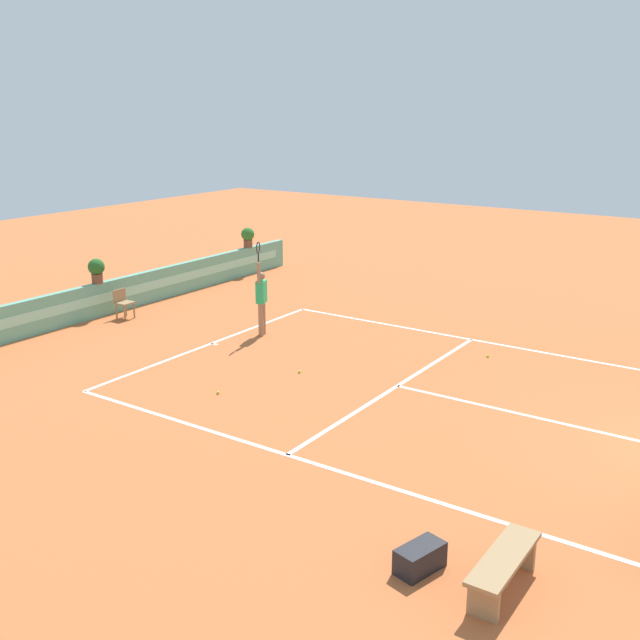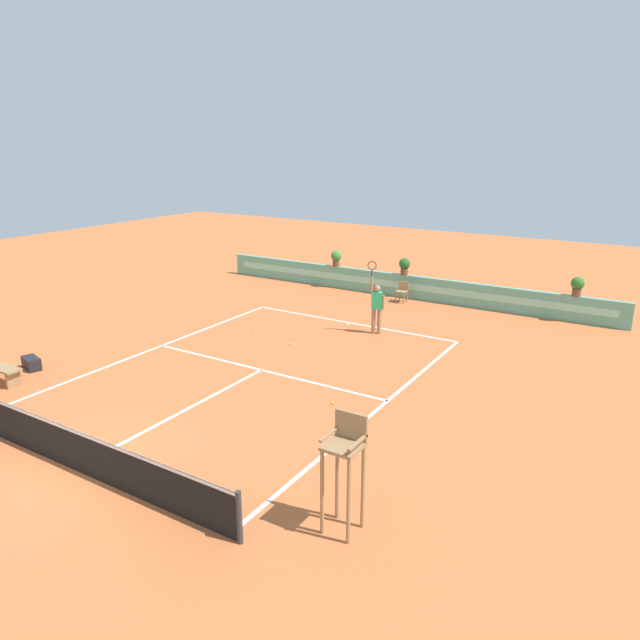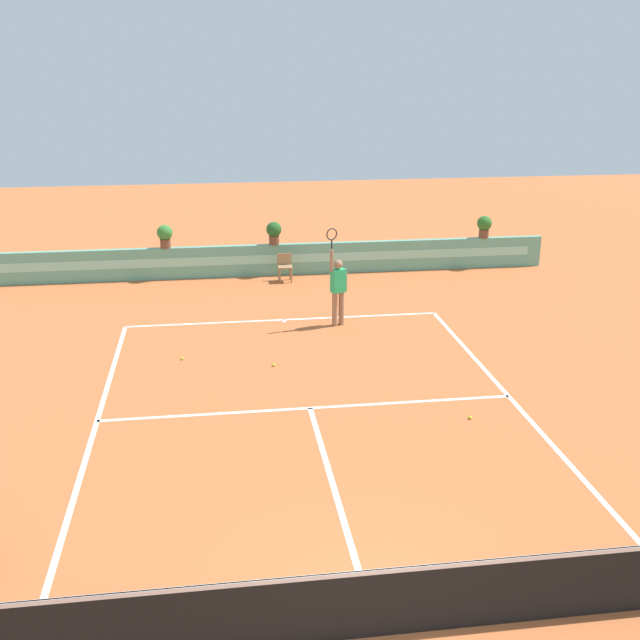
# 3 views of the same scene
# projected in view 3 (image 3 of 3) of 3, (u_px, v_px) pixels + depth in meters

# --- Properties ---
(ground_plane) EXTENTS (60.00, 60.00, 0.00)m
(ground_plane) POSITION_uv_depth(u_px,v_px,m) (313.00, 417.00, 14.82)
(ground_plane) COLOR #BC6033
(court_lines) EXTENTS (8.32, 11.94, 0.01)m
(court_lines) POSITION_uv_depth(u_px,v_px,m) (308.00, 401.00, 15.50)
(court_lines) COLOR white
(court_lines) RESTS_ON ground
(net) EXTENTS (8.92, 0.10, 1.00)m
(net) POSITION_uv_depth(u_px,v_px,m) (379.00, 601.00, 9.04)
(net) COLOR #333333
(net) RESTS_ON ground
(back_wall_barrier) EXTENTS (18.00, 0.21, 1.00)m
(back_wall_barrier) POSITION_uv_depth(u_px,v_px,m) (270.00, 260.00, 24.40)
(back_wall_barrier) COLOR #60A88E
(back_wall_barrier) RESTS_ON ground
(ball_kid_chair) EXTENTS (0.44, 0.44, 0.85)m
(ball_kid_chair) POSITION_uv_depth(u_px,v_px,m) (285.00, 266.00, 23.78)
(ball_kid_chair) COLOR #99754C
(ball_kid_chair) RESTS_ON ground
(tennis_player) EXTENTS (0.58, 0.34, 2.58)m
(tennis_player) POSITION_uv_depth(u_px,v_px,m) (338.00, 286.00, 19.61)
(tennis_player) COLOR #9E7051
(tennis_player) RESTS_ON ground
(tennis_ball_near_baseline) EXTENTS (0.07, 0.07, 0.07)m
(tennis_ball_near_baseline) POSITION_uv_depth(u_px,v_px,m) (274.00, 365.00, 17.26)
(tennis_ball_near_baseline) COLOR #CCE033
(tennis_ball_near_baseline) RESTS_ON ground
(tennis_ball_mid_court) EXTENTS (0.07, 0.07, 0.07)m
(tennis_ball_mid_court) POSITION_uv_depth(u_px,v_px,m) (470.00, 417.00, 14.73)
(tennis_ball_mid_court) COLOR #CCE033
(tennis_ball_mid_court) RESTS_ON ground
(tennis_ball_by_sideline) EXTENTS (0.07, 0.07, 0.07)m
(tennis_ball_by_sideline) POSITION_uv_depth(u_px,v_px,m) (182.00, 358.00, 17.64)
(tennis_ball_by_sideline) COLOR #CCE033
(tennis_ball_by_sideline) RESTS_ON ground
(potted_plant_far_right) EXTENTS (0.48, 0.48, 0.72)m
(potted_plant_far_right) POSITION_uv_depth(u_px,v_px,m) (484.00, 225.00, 25.03)
(potted_plant_far_right) COLOR brown
(potted_plant_far_right) RESTS_ON back_wall_barrier
(potted_plant_left) EXTENTS (0.48, 0.48, 0.72)m
(potted_plant_left) POSITION_uv_depth(u_px,v_px,m) (165.00, 235.00, 23.68)
(potted_plant_left) COLOR brown
(potted_plant_left) RESTS_ON back_wall_barrier
(potted_plant_centre) EXTENTS (0.48, 0.48, 0.72)m
(potted_plant_centre) POSITION_uv_depth(u_px,v_px,m) (274.00, 232.00, 24.12)
(potted_plant_centre) COLOR brown
(potted_plant_centre) RESTS_ON back_wall_barrier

